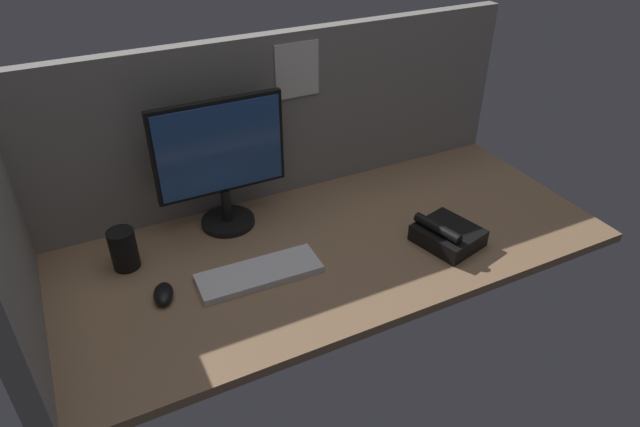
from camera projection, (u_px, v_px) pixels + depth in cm
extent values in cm
cube|color=#8C6B4C|center=(327.00, 246.00, 183.86)|extent=(180.00, 80.00, 3.00)
cube|color=gray|center=(278.00, 117.00, 194.99)|extent=(180.00, 5.00, 58.12)
cube|color=white|center=(297.00, 70.00, 186.20)|extent=(15.70, 0.40, 18.44)
cube|color=gray|center=(2.00, 241.00, 134.35)|extent=(5.00, 80.00, 58.12)
cylinder|color=black|center=(228.00, 221.00, 191.43)|extent=(18.00, 18.00, 1.80)
cylinder|color=black|center=(226.00, 205.00, 187.91)|extent=(3.20, 3.20, 11.00)
cube|color=black|center=(219.00, 147.00, 176.95)|extent=(42.60, 2.40, 31.45)
cube|color=#264C8C|center=(221.00, 149.00, 175.90)|extent=(40.20, 0.60, 29.05)
cube|color=silver|center=(259.00, 273.00, 168.29)|extent=(37.40, 14.19, 2.00)
ellipsoid|color=black|center=(163.00, 294.00, 159.54)|extent=(7.88, 10.72, 3.40)
cylinder|color=black|center=(124.00, 249.00, 169.08)|extent=(8.10, 8.10, 12.97)
cube|color=black|center=(448.00, 235.00, 181.32)|extent=(21.14, 22.59, 5.60)
cylinder|color=black|center=(438.00, 228.00, 177.15)|extent=(7.30, 17.36, 3.20)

